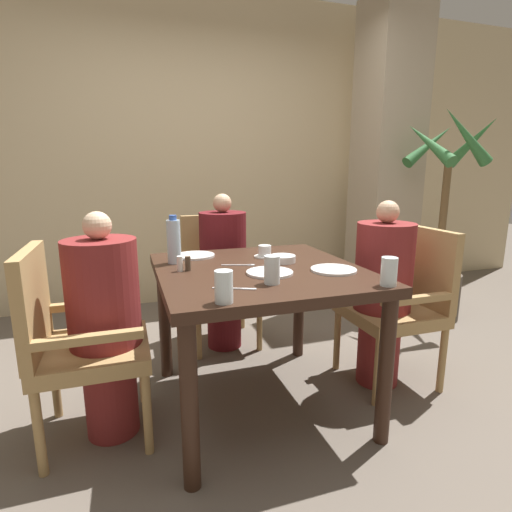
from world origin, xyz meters
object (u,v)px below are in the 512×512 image
at_px(teacup_with_saucer, 265,252).
at_px(glass_tall_far, 272,270).
at_px(chair_right_side, 402,298).
at_px(bowl_small, 283,259).
at_px(plate_dessert_center, 195,255).
at_px(diner_in_left_chair, 106,324).
at_px(water_bottle, 174,241).
at_px(glass_tall_near, 389,272).
at_px(plate_main_right, 334,270).
at_px(diner_in_far_chair, 223,270).
at_px(chair_left_side, 73,337).
at_px(potted_palm, 439,254).
at_px(glass_tall_mid, 224,287).
at_px(diner_in_right_chair, 382,292).
at_px(plate_main_left, 270,273).
at_px(chair_far_side, 219,273).

distance_m(teacup_with_saucer, glass_tall_far, 0.54).
xyz_separation_m(chair_right_side, bowl_small, (-0.72, 0.08, 0.27)).
bearing_deg(plate_dessert_center, diner_in_left_chair, -142.56).
height_order(water_bottle, glass_tall_near, water_bottle).
height_order(plate_main_right, glass_tall_far, glass_tall_far).
bearing_deg(diner_in_far_chair, teacup_with_saucer, -78.62).
xyz_separation_m(chair_left_side, glass_tall_near, (1.30, -0.47, 0.31)).
distance_m(chair_left_side, glass_tall_far, 0.94).
distance_m(chair_right_side, glass_tall_near, 0.73).
xyz_separation_m(plate_dessert_center, water_bottle, (-0.13, -0.13, 0.11)).
xyz_separation_m(diner_in_far_chair, potted_palm, (1.84, -0.02, -0.01)).
bearing_deg(water_bottle, plate_dessert_center, 44.70).
height_order(diner_in_far_chair, glass_tall_mid, diner_in_far_chair).
bearing_deg(diner_in_right_chair, plate_main_left, -170.20).
relative_size(teacup_with_saucer, glass_tall_near, 0.98).
relative_size(plate_main_right, water_bottle, 0.88).
bearing_deg(glass_tall_mid, diner_in_right_chair, 24.28).
bearing_deg(glass_tall_mid, chair_far_side, 77.82).
bearing_deg(glass_tall_near, glass_tall_far, 158.08).
bearing_deg(diner_in_right_chair, diner_in_far_chair, 133.88).
distance_m(plate_dessert_center, glass_tall_mid, 0.84).
bearing_deg(bowl_small, chair_right_side, -6.41).
bearing_deg(glass_tall_mid, plate_main_right, 25.39).
height_order(potted_palm, water_bottle, potted_palm).
height_order(diner_in_right_chair, glass_tall_near, diner_in_right_chair).
distance_m(diner_in_far_chair, plate_dessert_center, 0.52).
relative_size(diner_in_left_chair, potted_palm, 0.62).
bearing_deg(plate_main_left, potted_palm, 25.74).
bearing_deg(plate_main_left, chair_left_side, 171.90).
relative_size(diner_in_far_chair, glass_tall_near, 8.84).
bearing_deg(water_bottle, diner_in_left_chair, -145.66).
distance_m(chair_far_side, diner_in_far_chair, 0.15).
relative_size(diner_in_left_chair, teacup_with_saucer, 8.89).
relative_size(chair_left_side, plate_dessert_center, 4.10).
xyz_separation_m(chair_left_side, diner_in_right_chair, (1.63, 0.00, 0.05)).
height_order(chair_right_side, glass_tall_far, chair_right_side).
distance_m(chair_far_side, glass_tall_near, 1.48).
xyz_separation_m(chair_left_side, bowl_small, (1.04, 0.08, 0.27)).
bearing_deg(plate_main_left, plate_dessert_center, 118.62).
bearing_deg(water_bottle, glass_tall_far, -56.26).
bearing_deg(glass_tall_near, plate_main_right, 108.03).
bearing_deg(plate_main_left, chair_right_side, 8.26).
relative_size(chair_far_side, teacup_with_saucer, 7.62).
bearing_deg(diner_in_left_chair, water_bottle, 34.34).
height_order(chair_far_side, diner_in_far_chair, diner_in_far_chair).
height_order(chair_left_side, teacup_with_saucer, chair_left_side).
relative_size(diner_in_far_chair, water_bottle, 4.27).
relative_size(teacup_with_saucer, glass_tall_far, 0.98).
distance_m(chair_far_side, plate_main_right, 1.16).
bearing_deg(bowl_small, potted_palm, 21.87).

